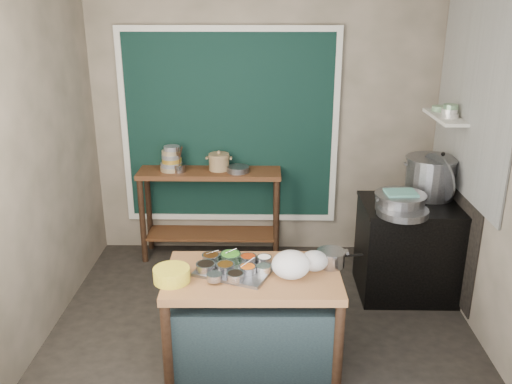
{
  "coord_description": "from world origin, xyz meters",
  "views": [
    {
      "loc": [
        0.02,
        -3.97,
        2.6
      ],
      "look_at": [
        -0.06,
        0.25,
        1.09
      ],
      "focal_mm": 38.0,
      "sensor_mm": 36.0,
      "label": 1
    }
  ],
  "objects_px": {
    "yellow_basin": "(172,275)",
    "steamer": "(400,202)",
    "prep_table": "(253,319)",
    "stove_block": "(410,250)",
    "ceramic_crock": "(219,163)",
    "utensil_cup": "(179,168)",
    "stock_pot": "(430,177)",
    "saucepan": "(331,258)",
    "condiment_tray": "(234,270)",
    "back_counter": "(211,214)"
  },
  "relations": [
    {
      "from": "utensil_cup",
      "to": "back_counter",
      "type": "bearing_deg",
      "value": 8.07
    },
    {
      "from": "ceramic_crock",
      "to": "steamer",
      "type": "xyz_separation_m",
      "value": [
        1.63,
        -0.9,
        -0.07
      ]
    },
    {
      "from": "back_counter",
      "to": "stove_block",
      "type": "relative_size",
      "value": 1.61
    },
    {
      "from": "utensil_cup",
      "to": "prep_table",
      "type": "bearing_deg",
      "value": -66.03
    },
    {
      "from": "stock_pot",
      "to": "steamer",
      "type": "height_order",
      "value": "stock_pot"
    },
    {
      "from": "condiment_tray",
      "to": "steamer",
      "type": "distance_m",
      "value": 1.66
    },
    {
      "from": "ceramic_crock",
      "to": "stock_pot",
      "type": "relative_size",
      "value": 0.47
    },
    {
      "from": "prep_table",
      "to": "back_counter",
      "type": "relative_size",
      "value": 0.86
    },
    {
      "from": "ceramic_crock",
      "to": "steamer",
      "type": "height_order",
      "value": "ceramic_crock"
    },
    {
      "from": "saucepan",
      "to": "utensil_cup",
      "type": "bearing_deg",
      "value": 119.64
    },
    {
      "from": "stove_block",
      "to": "ceramic_crock",
      "type": "height_order",
      "value": "ceramic_crock"
    },
    {
      "from": "condiment_tray",
      "to": "stock_pot",
      "type": "relative_size",
      "value": 1.07
    },
    {
      "from": "stove_block",
      "to": "condiment_tray",
      "type": "bearing_deg",
      "value": -145.77
    },
    {
      "from": "stove_block",
      "to": "prep_table",
      "type": "bearing_deg",
      "value": -142.72
    },
    {
      "from": "stove_block",
      "to": "stock_pot",
      "type": "relative_size",
      "value": 1.9
    },
    {
      "from": "saucepan",
      "to": "yellow_basin",
      "type": "bearing_deg",
      "value": -177.33
    },
    {
      "from": "back_counter",
      "to": "prep_table",
      "type": "bearing_deg",
      "value": -74.95
    },
    {
      "from": "ceramic_crock",
      "to": "stock_pot",
      "type": "xyz_separation_m",
      "value": [
        1.98,
        -0.55,
        0.04
      ]
    },
    {
      "from": "yellow_basin",
      "to": "utensil_cup",
      "type": "xyz_separation_m",
      "value": [
        -0.22,
        1.89,
        0.19
      ]
    },
    {
      "from": "yellow_basin",
      "to": "saucepan",
      "type": "distance_m",
      "value": 1.16
    },
    {
      "from": "back_counter",
      "to": "stock_pot",
      "type": "bearing_deg",
      "value": -14.2
    },
    {
      "from": "stove_block",
      "to": "steamer",
      "type": "relative_size",
      "value": 2.01
    },
    {
      "from": "utensil_cup",
      "to": "stove_block",
      "type": "bearing_deg",
      "value": -17.37
    },
    {
      "from": "yellow_basin",
      "to": "utensil_cup",
      "type": "relative_size",
      "value": 1.92
    },
    {
      "from": "prep_table",
      "to": "steamer",
      "type": "height_order",
      "value": "steamer"
    },
    {
      "from": "yellow_basin",
      "to": "stock_pot",
      "type": "bearing_deg",
      "value": 33.14
    },
    {
      "from": "utensil_cup",
      "to": "stock_pot",
      "type": "bearing_deg",
      "value": -11.5
    },
    {
      "from": "condiment_tray",
      "to": "stock_pot",
      "type": "distance_m",
      "value": 2.15
    },
    {
      "from": "yellow_basin",
      "to": "stock_pot",
      "type": "distance_m",
      "value": 2.58
    },
    {
      "from": "yellow_basin",
      "to": "steamer",
      "type": "height_order",
      "value": "steamer"
    },
    {
      "from": "ceramic_crock",
      "to": "condiment_tray",
      "type": "bearing_deg",
      "value": -81.97
    },
    {
      "from": "stove_block",
      "to": "stock_pot",
      "type": "height_order",
      "value": "stock_pot"
    },
    {
      "from": "stove_block",
      "to": "saucepan",
      "type": "relative_size",
      "value": 4.17
    },
    {
      "from": "stove_block",
      "to": "condiment_tray",
      "type": "xyz_separation_m",
      "value": [
        -1.55,
        -1.05,
        0.34
      ]
    },
    {
      "from": "condiment_tray",
      "to": "stove_block",
      "type": "bearing_deg",
      "value": 34.23
    },
    {
      "from": "prep_table",
      "to": "ceramic_crock",
      "type": "relative_size",
      "value": 5.64
    },
    {
      "from": "utensil_cup",
      "to": "saucepan",
      "type": "bearing_deg",
      "value": -50.32
    },
    {
      "from": "ceramic_crock",
      "to": "steamer",
      "type": "relative_size",
      "value": 0.49
    },
    {
      "from": "utensil_cup",
      "to": "steamer",
      "type": "distance_m",
      "value": 2.19
    },
    {
      "from": "saucepan",
      "to": "stock_pot",
      "type": "xyz_separation_m",
      "value": [
        1.02,
        1.15,
        0.26
      ]
    },
    {
      "from": "prep_table",
      "to": "stock_pot",
      "type": "bearing_deg",
      "value": 37.84
    },
    {
      "from": "ceramic_crock",
      "to": "saucepan",
      "type": "bearing_deg",
      "value": -60.63
    },
    {
      "from": "back_counter",
      "to": "yellow_basin",
      "type": "bearing_deg",
      "value": -92.2
    },
    {
      "from": "stove_block",
      "to": "ceramic_crock",
      "type": "relative_size",
      "value": 4.06
    },
    {
      "from": "yellow_basin",
      "to": "steamer",
      "type": "distance_m",
      "value": 2.1
    },
    {
      "from": "back_counter",
      "to": "saucepan",
      "type": "xyz_separation_m",
      "value": [
        1.05,
        -1.67,
        0.33
      ]
    },
    {
      "from": "steamer",
      "to": "prep_table",
      "type": "bearing_deg",
      "value": -143.1
    },
    {
      "from": "utensil_cup",
      "to": "stock_pot",
      "type": "height_order",
      "value": "stock_pot"
    },
    {
      "from": "yellow_basin",
      "to": "utensil_cup",
      "type": "distance_m",
      "value": 1.91
    },
    {
      "from": "ceramic_crock",
      "to": "steamer",
      "type": "bearing_deg",
      "value": -28.83
    }
  ]
}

